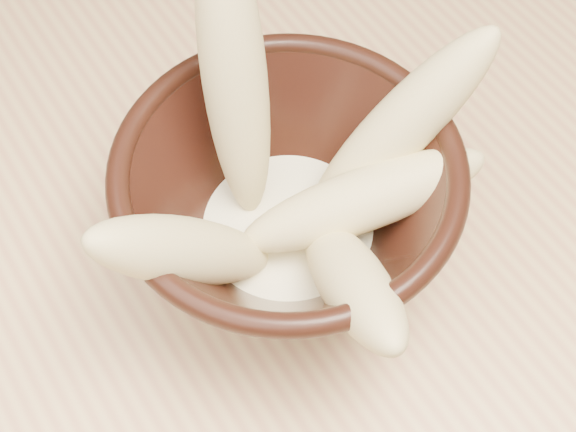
% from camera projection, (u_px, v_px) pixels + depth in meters
% --- Properties ---
extents(table, '(1.20, 0.80, 0.75)m').
position_uv_depth(table, '(95.00, 279.00, 0.63)').
color(table, '#E0B97B').
rests_on(table, ground).
extents(bowl, '(0.21, 0.21, 0.11)m').
position_uv_depth(bowl, '(288.00, 208.00, 0.49)').
color(bowl, black).
rests_on(bowl, table).
extents(milk_puddle, '(0.12, 0.12, 0.02)m').
position_uv_depth(milk_puddle, '(288.00, 231.00, 0.52)').
color(milk_puddle, '#FFF6CD').
rests_on(milk_puddle, bowl).
extents(banana_upright, '(0.07, 0.11, 0.19)m').
position_uv_depth(banana_upright, '(235.00, 77.00, 0.46)').
color(banana_upright, '#D1BA7B').
rests_on(banana_upright, bowl).
extents(banana_left, '(0.13, 0.05, 0.13)m').
position_uv_depth(banana_left, '(185.00, 251.00, 0.44)').
color(banana_left, '#D1BA7B').
rests_on(banana_left, bowl).
extents(banana_right, '(0.14, 0.06, 0.15)m').
position_uv_depth(banana_right, '(399.00, 128.00, 0.48)').
color(banana_right, '#D1BA7B').
rests_on(banana_right, bowl).
extents(banana_across, '(0.16, 0.09, 0.07)m').
position_uv_depth(banana_across, '(362.00, 200.00, 0.48)').
color(banana_across, '#D1BA7B').
rests_on(banana_across, bowl).
extents(banana_front, '(0.08, 0.15, 0.11)m').
position_uv_depth(banana_front, '(352.00, 281.00, 0.45)').
color(banana_front, '#D1BA7B').
rests_on(banana_front, bowl).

